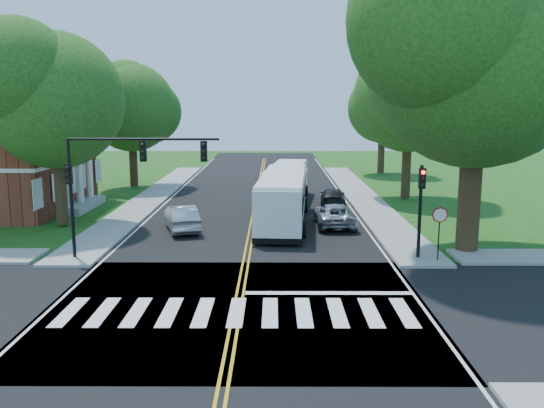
{
  "coord_description": "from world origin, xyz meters",
  "views": [
    {
      "loc": [
        1.35,
        -20.1,
        7.4
      ],
      "look_at": [
        1.23,
        8.28,
        2.4
      ],
      "focal_mm": 38.0,
      "sensor_mm": 36.0,
      "label": 1
    }
  ],
  "objects_px": {
    "signal_ne": "(421,199)",
    "dark_sedan": "(333,197)",
    "signal_nw": "(119,169)",
    "bus_lead": "(283,198)",
    "hatchback": "(182,218)",
    "suv": "(334,215)",
    "bus_follow": "(286,184)"
  },
  "relations": [
    {
      "from": "signal_nw",
      "to": "signal_ne",
      "type": "distance_m",
      "value": 14.13
    },
    {
      "from": "suv",
      "to": "bus_follow",
      "type": "bearing_deg",
      "value": -71.29
    },
    {
      "from": "signal_ne",
      "to": "hatchback",
      "type": "bearing_deg",
      "value": 152.53
    },
    {
      "from": "signal_ne",
      "to": "hatchback",
      "type": "xyz_separation_m",
      "value": [
        -12.27,
        6.38,
        -2.2
      ]
    },
    {
      "from": "suv",
      "to": "signal_nw",
      "type": "bearing_deg",
      "value": 35.17
    },
    {
      "from": "signal_ne",
      "to": "hatchback",
      "type": "distance_m",
      "value": 14.0
    },
    {
      "from": "dark_sedan",
      "to": "suv",
      "type": "bearing_deg",
      "value": 89.68
    },
    {
      "from": "signal_nw",
      "to": "hatchback",
      "type": "distance_m",
      "value": 7.56
    },
    {
      "from": "bus_follow",
      "to": "suv",
      "type": "xyz_separation_m",
      "value": [
        2.76,
        -7.98,
        -0.8
      ]
    },
    {
      "from": "bus_lead",
      "to": "hatchback",
      "type": "distance_m",
      "value": 6.31
    },
    {
      "from": "bus_lead",
      "to": "suv",
      "type": "height_order",
      "value": "bus_lead"
    },
    {
      "from": "signal_nw",
      "to": "signal_ne",
      "type": "height_order",
      "value": "signal_nw"
    },
    {
      "from": "signal_ne",
      "to": "suv",
      "type": "distance_m",
      "value": 8.69
    },
    {
      "from": "bus_follow",
      "to": "dark_sedan",
      "type": "distance_m",
      "value": 3.58
    },
    {
      "from": "signal_nw",
      "to": "bus_lead",
      "type": "height_order",
      "value": "signal_nw"
    },
    {
      "from": "signal_nw",
      "to": "suv",
      "type": "distance_m",
      "value": 13.83
    },
    {
      "from": "signal_ne",
      "to": "bus_follow",
      "type": "relative_size",
      "value": 0.4
    },
    {
      "from": "signal_nw",
      "to": "bus_lead",
      "type": "xyz_separation_m",
      "value": [
        7.74,
        8.31,
        -2.73
      ]
    },
    {
      "from": "signal_ne",
      "to": "hatchback",
      "type": "height_order",
      "value": "signal_ne"
    },
    {
      "from": "hatchback",
      "to": "dark_sedan",
      "type": "xyz_separation_m",
      "value": [
        9.66,
        8.46,
        -0.12
      ]
    },
    {
      "from": "bus_lead",
      "to": "dark_sedan",
      "type": "xyz_separation_m",
      "value": [
        3.71,
        6.54,
        -1.0
      ]
    },
    {
      "from": "bus_follow",
      "to": "suv",
      "type": "bearing_deg",
      "value": 116.62
    },
    {
      "from": "bus_lead",
      "to": "suv",
      "type": "bearing_deg",
      "value": 173.91
    },
    {
      "from": "hatchback",
      "to": "suv",
      "type": "height_order",
      "value": "hatchback"
    },
    {
      "from": "hatchback",
      "to": "suv",
      "type": "bearing_deg",
      "value": 171.67
    },
    {
      "from": "signal_ne",
      "to": "dark_sedan",
      "type": "height_order",
      "value": "signal_ne"
    },
    {
      "from": "bus_lead",
      "to": "bus_follow",
      "type": "distance_m",
      "value": 7.44
    },
    {
      "from": "bus_lead",
      "to": "bus_follow",
      "type": "bearing_deg",
      "value": -88.72
    },
    {
      "from": "signal_nw",
      "to": "hatchback",
      "type": "relative_size",
      "value": 1.57
    },
    {
      "from": "signal_ne",
      "to": "suv",
      "type": "height_order",
      "value": "signal_ne"
    },
    {
      "from": "bus_lead",
      "to": "dark_sedan",
      "type": "distance_m",
      "value": 7.59
    },
    {
      "from": "bus_lead",
      "to": "dark_sedan",
      "type": "height_order",
      "value": "bus_lead"
    }
  ]
}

